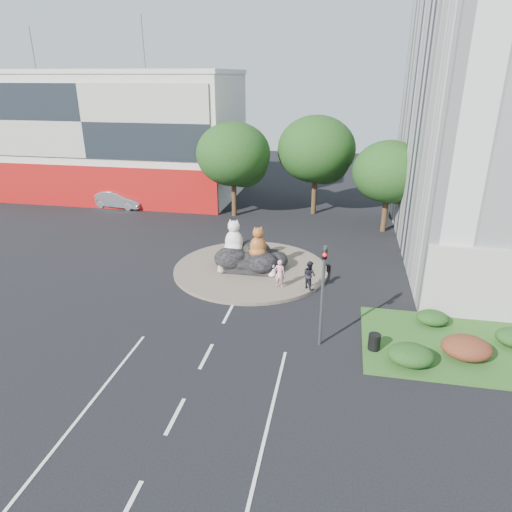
{
  "coord_description": "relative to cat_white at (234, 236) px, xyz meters",
  "views": [
    {
      "loc": [
        5.61,
        -16.83,
        11.95
      ],
      "look_at": [
        0.82,
        7.63,
        2.0
      ],
      "focal_mm": 32.0,
      "sensor_mm": 36.0,
      "label": 1
    }
  ],
  "objects": [
    {
      "name": "kitten_white",
      "position": [
        2.75,
        -1.37,
        -1.58
      ],
      "size": [
        0.65,
        0.6,
        0.89
      ],
      "primitive_type": null,
      "rotation": [
        0.0,
        0.0,
        0.29
      ],
      "color": "white",
      "rests_on": "roundabout_island"
    },
    {
      "name": "hedge_near_green",
      "position": [
        10.16,
        -9.26,
        -1.66
      ],
      "size": [
        2.0,
        1.6,
        0.9
      ],
      "primitive_type": "ellipsoid",
      "color": "#103410",
      "rests_on": "grass_verge"
    },
    {
      "name": "cat_white",
      "position": [
        0.0,
        0.0,
        0.0
      ],
      "size": [
        1.4,
        1.22,
        2.26
      ],
      "primitive_type": null,
      "rotation": [
        0.0,
        0.0,
        -0.04
      ],
      "color": "silver",
      "rests_on": "rock_plinth"
    },
    {
      "name": "hedge_back_green",
      "position": [
        11.66,
        -5.46,
        -1.75
      ],
      "size": [
        1.6,
        1.28,
        0.72
      ],
      "primitive_type": "ellipsoid",
      "color": "#103410",
      "rests_on": "grass_verge"
    },
    {
      "name": "tree_mid",
      "position": [
        4.23,
        13.8,
        3.33
      ],
      "size": [
        6.84,
        6.84,
        8.76
      ],
      "color": "#382314",
      "rests_on": "ground"
    },
    {
      "name": "litter_bin",
      "position": [
        8.66,
        -8.36,
        -1.73
      ],
      "size": [
        0.67,
        0.67,
        0.76
      ],
      "primitive_type": "cylinder",
      "rotation": [
        0.0,
        0.0,
        0.2
      ],
      "color": "black",
      "rests_on": "grass_verge"
    },
    {
      "name": "shophouse_block",
      "position": [
        -16.85,
        17.65,
        3.96
      ],
      "size": [
        25.2,
        12.3,
        17.4
      ],
      "color": "silver",
      "rests_on": "ground"
    },
    {
      "name": "rock_plinth",
      "position": [
        1.16,
        -0.26,
        -1.58
      ],
      "size": [
        3.2,
        2.6,
        0.9
      ],
      "primitive_type": null,
      "color": "black",
      "rests_on": "roundabout_island"
    },
    {
      "name": "roundabout_island",
      "position": [
        1.16,
        -0.26,
        -2.13
      ],
      "size": [
        10.0,
        10.0,
        0.2
      ],
      "primitive_type": "cylinder",
      "color": "brown",
      "rests_on": "ground"
    },
    {
      "name": "kitten_calico",
      "position": [
        -0.52,
        -1.4,
        -1.56
      ],
      "size": [
        0.65,
        0.59,
        0.94
      ],
      "primitive_type": null,
      "rotation": [
        0.0,
        0.0,
        -0.2
      ],
      "color": "white",
      "rests_on": "roundabout_island"
    },
    {
      "name": "cat_tabby",
      "position": [
        1.68,
        -0.45,
        -0.11
      ],
      "size": [
        1.54,
        1.46,
        2.03
      ],
      "primitive_type": null,
      "rotation": [
        0.0,
        0.0,
        0.41
      ],
      "color": "#B04E24",
      "rests_on": "rock_plinth"
    },
    {
      "name": "pedestrian_pink",
      "position": [
        3.43,
        -2.81,
        -1.16
      ],
      "size": [
        0.64,
        0.43,
        1.74
      ],
      "primitive_type": "imported",
      "rotation": [
        0.0,
        0.0,
        3.12
      ],
      "color": "pink",
      "rests_on": "roundabout_island"
    },
    {
      "name": "traffic_light",
      "position": [
        6.25,
        -8.26,
        1.39
      ],
      "size": [
        0.44,
        1.24,
        5.0
      ],
      "color": "#595B60",
      "rests_on": "ground"
    },
    {
      "name": "tree_right",
      "position": [
        10.23,
        9.8,
        2.4
      ],
      "size": [
        5.7,
        5.7,
        7.3
      ],
      "color": "#382314",
      "rests_on": "ground"
    },
    {
      "name": "ground",
      "position": [
        1.16,
        -10.26,
        -2.23
      ],
      "size": [
        120.0,
        120.0,
        0.0
      ],
      "primitive_type": "plane",
      "color": "black",
      "rests_on": "ground"
    },
    {
      "name": "street_lamp",
      "position": [
        13.97,
        -2.26,
        2.32
      ],
      "size": [
        2.34,
        0.22,
        8.06
      ],
      "color": "#595B60",
      "rests_on": "ground"
    },
    {
      "name": "grass_verge",
      "position": [
        13.16,
        -7.26,
        -2.17
      ],
      "size": [
        10.0,
        6.0,
        0.12
      ],
      "primitive_type": "cube",
      "color": "#214F1A",
      "rests_on": "ground"
    },
    {
      "name": "hedge_red",
      "position": [
        12.66,
        -8.26,
        -1.61
      ],
      "size": [
        2.2,
        1.76,
        0.99
      ],
      "primitive_type": "ellipsoid",
      "color": "#431E11",
      "rests_on": "grass_verge"
    },
    {
      "name": "parked_car",
      "position": [
        -14.38,
        12.21,
        -1.39
      ],
      "size": [
        5.25,
        2.27,
        1.68
      ],
      "primitive_type": "imported",
      "rotation": [
        0.0,
        0.0,
        1.47
      ],
      "color": "#B5B8BD",
      "rests_on": "ground"
    },
    {
      "name": "pedestrian_dark",
      "position": [
        5.16,
        -2.63,
        -1.17
      ],
      "size": [
        1.05,
        1.04,
        1.71
      ],
      "primitive_type": "imported",
      "rotation": [
        0.0,
        0.0,
        2.4
      ],
      "color": "black",
      "rests_on": "roundabout_island"
    },
    {
      "name": "tree_left",
      "position": [
        -2.77,
        11.8,
        3.02
      ],
      "size": [
        6.46,
        6.46,
        8.27
      ],
      "color": "#382314",
      "rests_on": "ground"
    }
  ]
}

